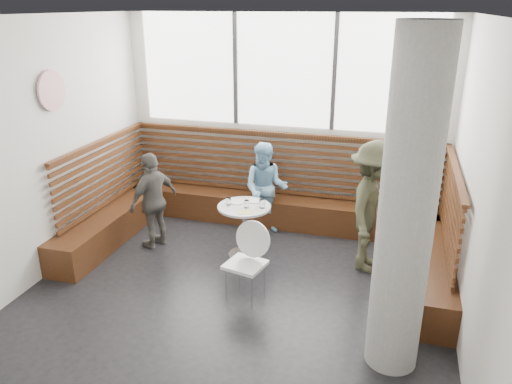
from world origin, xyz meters
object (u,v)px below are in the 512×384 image
(adult_man, at_px, (373,207))
(child_back, at_px, (266,188))
(concrete_column, at_px, (407,211))
(cafe_table, at_px, (244,220))
(child_left, at_px, (154,200))
(cafe_chair, at_px, (247,255))

(adult_man, xyz_separation_m, child_back, (-1.62, 0.73, -0.17))
(concrete_column, height_order, cafe_table, concrete_column)
(adult_man, bearing_deg, child_back, 73.91)
(cafe_table, xyz_separation_m, child_left, (-1.33, -0.05, 0.16))
(cafe_table, distance_m, child_left, 1.34)
(cafe_table, height_order, child_left, child_left)
(concrete_column, distance_m, cafe_table, 2.86)
(cafe_table, relative_size, cafe_chair, 0.80)
(cafe_table, bearing_deg, child_back, 85.52)
(concrete_column, distance_m, child_back, 3.35)
(concrete_column, relative_size, adult_man, 1.84)
(concrete_column, distance_m, adult_man, 2.00)
(cafe_chair, xyz_separation_m, child_back, (-0.27, 1.84, 0.15))
(cafe_chair, relative_size, adult_man, 0.54)
(cafe_table, bearing_deg, concrete_column, -39.60)
(cafe_chair, distance_m, child_back, 1.87)
(cafe_chair, height_order, child_back, child_back)
(child_back, bearing_deg, child_left, -151.60)
(adult_man, distance_m, child_left, 3.02)
(child_back, height_order, child_left, child_back)
(cafe_table, height_order, adult_man, adult_man)
(concrete_column, xyz_separation_m, cafe_chair, (-1.70, 0.71, -1.05))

